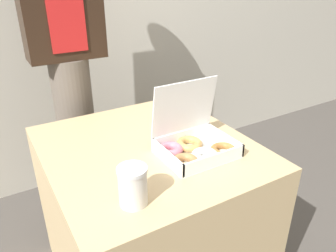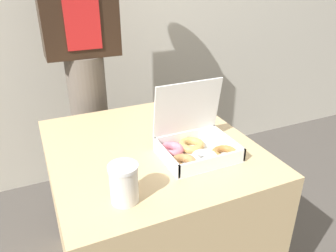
% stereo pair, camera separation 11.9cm
% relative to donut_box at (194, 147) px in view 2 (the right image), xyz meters
% --- Properties ---
extents(table, '(0.81, 0.87, 0.74)m').
position_rel_donut_box_xyz_m(table, '(-0.12, 0.15, -0.41)').
color(table, tan).
rests_on(table, ground_plane).
extents(donut_box, '(0.32, 0.24, 0.28)m').
position_rel_donut_box_xyz_m(donut_box, '(0.00, 0.00, 0.00)').
color(donut_box, white).
rests_on(donut_box, table).
extents(coffee_cup, '(0.09, 0.09, 0.13)m').
position_rel_donut_box_xyz_m(coffee_cup, '(-0.33, -0.15, 0.02)').
color(coffee_cup, silver).
rests_on(coffee_cup, table).
extents(person_customer, '(0.38, 0.21, 1.81)m').
position_rel_donut_box_xyz_m(person_customer, '(-0.25, 0.78, 0.22)').
color(person_customer, '#665B51').
rests_on(person_customer, ground_plane).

